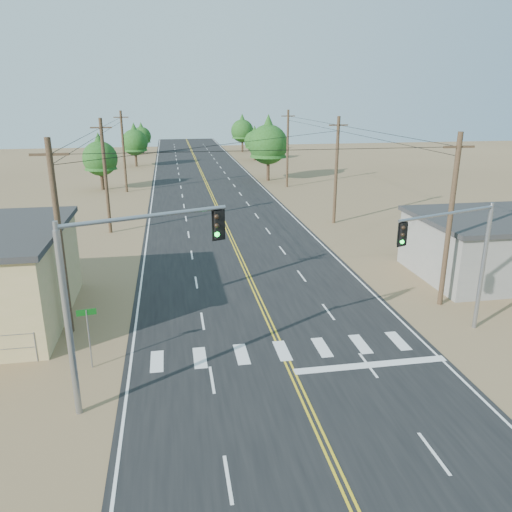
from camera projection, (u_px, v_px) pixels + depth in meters
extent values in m
plane|color=#92744E|center=(334.00, 466.00, 16.76)|extent=(220.00, 220.00, 0.00)
cube|color=black|center=(229.00, 233.00, 44.87)|extent=(15.00, 200.00, 0.02)
cylinder|color=gray|center=(36.00, 347.00, 23.10)|extent=(0.06, 0.06, 1.50)
cylinder|color=#4C3826|center=(60.00, 240.00, 24.76)|extent=(0.30, 0.30, 10.00)
cube|color=#4C3826|center=(49.00, 154.00, 23.46)|extent=(1.80, 0.12, 0.12)
cylinder|color=#4C3826|center=(106.00, 177.00, 43.50)|extent=(0.30, 0.30, 10.00)
cube|color=#4C3826|center=(101.00, 128.00, 42.20)|extent=(1.80, 0.12, 0.12)
cylinder|color=#4C3826|center=(124.00, 152.00, 62.24)|extent=(0.30, 0.30, 10.00)
cube|color=#4C3826|center=(121.00, 117.00, 60.94)|extent=(1.80, 0.12, 0.12)
cylinder|color=#4C3826|center=(450.00, 222.00, 28.15)|extent=(0.30, 0.30, 10.00)
cube|color=#4C3826|center=(459.00, 147.00, 26.85)|extent=(1.80, 0.12, 0.12)
cylinder|color=#4C3826|center=(336.00, 171.00, 46.89)|extent=(0.30, 0.30, 10.00)
cube|color=#4C3826|center=(338.00, 125.00, 45.59)|extent=(1.80, 0.12, 0.12)
cylinder|color=#4C3826|center=(288.00, 149.00, 65.63)|extent=(0.30, 0.30, 10.00)
cube|color=#4C3826|center=(288.00, 116.00, 64.33)|extent=(1.80, 0.12, 0.12)
cylinder|color=gray|center=(68.00, 327.00, 18.42)|extent=(0.25, 0.25, 7.42)
cylinder|color=gray|center=(56.00, 230.00, 17.28)|extent=(0.19, 0.19, 0.64)
cylinder|color=gray|center=(147.00, 216.00, 18.77)|extent=(6.19, 2.37, 0.17)
cube|color=black|center=(218.00, 224.00, 20.37)|extent=(0.46, 0.43, 1.17)
sphere|color=black|center=(217.00, 217.00, 20.08)|extent=(0.21, 0.21, 0.21)
sphere|color=black|center=(217.00, 226.00, 20.19)|extent=(0.21, 0.21, 0.21)
sphere|color=#0CE533|center=(217.00, 234.00, 20.31)|extent=(0.21, 0.21, 0.21)
cylinder|color=gray|center=(482.00, 270.00, 25.70)|extent=(0.22, 0.22, 6.51)
cylinder|color=gray|center=(492.00, 208.00, 24.69)|extent=(0.17, 0.17, 0.56)
cylinder|color=gray|center=(448.00, 213.00, 23.24)|extent=(5.90, 2.16, 0.15)
cube|color=black|center=(402.00, 234.00, 22.14)|extent=(0.40, 0.37, 1.02)
sphere|color=black|center=(403.00, 228.00, 21.88)|extent=(0.19, 0.19, 0.19)
sphere|color=black|center=(403.00, 235.00, 21.98)|extent=(0.19, 0.19, 0.19)
sphere|color=#0CE533|center=(402.00, 242.00, 22.08)|extent=(0.19, 0.19, 0.19)
cylinder|color=gray|center=(89.00, 339.00, 22.37)|extent=(0.07, 0.07, 2.86)
cube|color=#0B5113|center=(86.00, 312.00, 21.97)|extent=(0.85, 0.16, 0.29)
cylinder|color=#3F2D1E|center=(102.00, 180.00, 64.71)|extent=(0.45, 0.45, 2.64)
cone|color=#1E4714|center=(99.00, 151.00, 63.57)|extent=(4.11, 4.11, 4.69)
sphere|color=#1E4714|center=(100.00, 159.00, 63.87)|extent=(4.40, 4.40, 4.40)
cylinder|color=#3F2D1E|center=(136.00, 159.00, 85.74)|extent=(0.42, 0.42, 2.65)
cone|color=#1E4714|center=(134.00, 137.00, 84.60)|extent=(4.12, 4.12, 4.71)
sphere|color=#1E4714|center=(135.00, 142.00, 84.90)|extent=(4.42, 4.42, 4.42)
cylinder|color=#3F2D1E|center=(142.00, 148.00, 104.08)|extent=(0.40, 0.40, 2.32)
cone|color=#1E4714|center=(141.00, 132.00, 103.08)|extent=(3.61, 3.61, 4.12)
sphere|color=#1E4714|center=(142.00, 136.00, 103.34)|extent=(3.86, 3.86, 3.86)
cylinder|color=#3F2D1E|center=(268.00, 169.00, 71.64)|extent=(0.46, 0.46, 3.34)
cone|color=#1E4714|center=(268.00, 136.00, 70.21)|extent=(5.19, 5.19, 5.93)
sphere|color=#1E4714|center=(268.00, 144.00, 70.58)|extent=(5.56, 5.56, 5.56)
cylinder|color=#3F2D1E|center=(255.00, 154.00, 93.70)|extent=(0.39, 0.39, 2.30)
cone|color=#1E4714|center=(255.00, 137.00, 92.71)|extent=(3.57, 3.57, 4.08)
sphere|color=#1E4714|center=(255.00, 141.00, 92.97)|extent=(3.83, 3.83, 3.83)
cylinder|color=#3F2D1E|center=(242.00, 145.00, 107.29)|extent=(0.43, 0.43, 2.88)
cone|color=#1E4714|center=(242.00, 126.00, 106.05)|extent=(4.47, 4.47, 5.11)
sphere|color=#1E4714|center=(242.00, 131.00, 106.37)|extent=(4.79, 4.79, 4.79)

